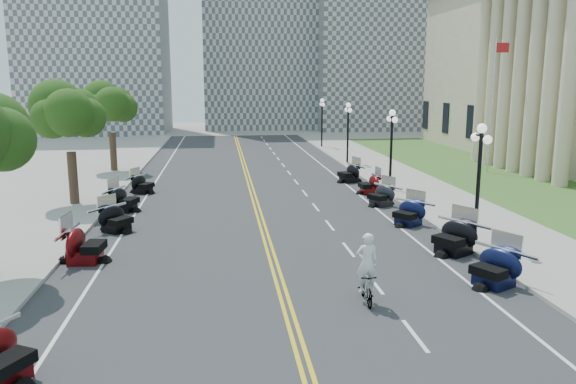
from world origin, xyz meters
name	(u,v)px	position (x,y,z in m)	size (l,w,h in m)	color
ground	(281,288)	(0.00, 0.00, 0.00)	(160.00, 160.00, 0.00)	gray
road	(260,217)	(0.00, 10.00, 0.00)	(16.00, 90.00, 0.01)	#333335
centerline_yellow_a	(258,217)	(-0.12, 10.00, 0.01)	(0.12, 90.00, 0.00)	yellow
centerline_yellow_b	(262,217)	(0.12, 10.00, 0.01)	(0.12, 90.00, 0.00)	yellow
edge_line_north	(383,214)	(6.40, 10.00, 0.01)	(0.12, 90.00, 0.00)	white
edge_line_south	(131,221)	(-6.40, 10.00, 0.01)	(0.12, 90.00, 0.00)	white
lane_dash_5	(415,335)	(3.20, -4.00, 0.01)	(0.12, 2.00, 0.00)	white
lane_dash_6	(375,284)	(3.20, 0.00, 0.01)	(0.12, 2.00, 0.00)	white
lane_dash_7	(348,249)	(3.20, 4.00, 0.01)	(0.12, 2.00, 0.00)	white
lane_dash_8	(330,225)	(3.20, 8.00, 0.01)	(0.12, 2.00, 0.00)	white
lane_dash_9	(316,207)	(3.20, 12.00, 0.01)	(0.12, 2.00, 0.00)	white
lane_dash_10	(305,193)	(3.20, 16.00, 0.01)	(0.12, 2.00, 0.00)	white
lane_dash_11	(296,182)	(3.20, 20.00, 0.01)	(0.12, 2.00, 0.00)	white
lane_dash_12	(289,173)	(3.20, 24.00, 0.01)	(0.12, 2.00, 0.00)	white
lane_dash_13	(283,165)	(3.20, 28.00, 0.01)	(0.12, 2.00, 0.00)	white
lane_dash_14	(278,159)	(3.20, 32.00, 0.01)	(0.12, 2.00, 0.00)	white
lane_dash_15	(274,153)	(3.20, 36.00, 0.01)	(0.12, 2.00, 0.00)	white
lane_dash_16	(270,148)	(3.20, 40.00, 0.01)	(0.12, 2.00, 0.00)	white
lane_dash_17	(267,144)	(3.20, 44.00, 0.01)	(0.12, 2.00, 0.00)	white
lane_dash_18	(264,141)	(3.20, 48.00, 0.01)	(0.12, 2.00, 0.00)	white
lane_dash_19	(262,137)	(3.20, 52.00, 0.01)	(0.12, 2.00, 0.00)	white
sidewalk_north	(458,211)	(10.50, 10.00, 0.07)	(5.00, 90.00, 0.15)	#9E9991
sidewalk_south	(44,222)	(-10.50, 10.00, 0.07)	(5.00, 90.00, 0.15)	#9E9991
lawn	(508,182)	(17.50, 18.00, 0.05)	(9.00, 60.00, 0.10)	#356023
distant_block_a	(96,34)	(-18.00, 62.00, 13.00)	(18.00, 14.00, 26.00)	gray
distant_block_b	(258,25)	(4.00, 68.00, 15.00)	(16.00, 12.00, 30.00)	gray
distant_block_c	(382,53)	(22.00, 65.00, 11.00)	(20.00, 14.00, 22.00)	gray
street_lamp_2	(478,184)	(8.60, 4.00, 2.60)	(0.50, 1.20, 4.90)	black
street_lamp_3	(391,150)	(8.60, 16.00, 2.60)	(0.50, 1.20, 4.90)	black
street_lamp_4	(348,133)	(8.60, 28.00, 2.60)	(0.50, 1.20, 4.90)	black
street_lamp_5	(322,123)	(8.60, 40.00, 2.60)	(0.50, 1.20, 4.90)	black
flagpole	(492,106)	(18.00, 22.00, 5.00)	(1.10, 0.20, 10.00)	silver
tree_3	(69,120)	(-10.00, 14.00, 4.75)	(4.80, 4.80, 9.20)	#235619
tree_4	(111,109)	(-10.00, 26.00, 4.75)	(4.80, 4.80, 9.20)	#235619
motorcycle_n_5	(495,266)	(7.10, -0.67, 0.72)	(2.06, 2.06, 1.44)	black
motorcycle_n_6	(454,236)	(7.22, 2.94, 0.76)	(2.16, 2.16, 1.51)	black
motorcycle_n_7	(409,212)	(6.94, 7.60, 0.67)	(1.91, 1.91, 1.34)	black
motorcycle_n_8	(381,194)	(6.86, 11.97, 0.66)	(1.87, 1.87, 1.31)	black
motorcycle_n_9	(370,183)	(7.12, 15.36, 0.66)	(1.89, 1.89, 1.32)	#590A0C
motorcycle_n_10	(349,172)	(6.78, 19.48, 0.69)	(1.99, 1.99, 1.39)	black
motorcycle_s_6	(84,243)	(-7.10, 3.60, 0.76)	(2.17, 2.17, 1.52)	#590A0C
motorcycle_s_7	(116,217)	(-6.72, 8.05, 0.67)	(1.92, 1.92, 1.34)	black
motorcycle_s_8	(124,198)	(-7.04, 12.23, 0.71)	(2.03, 2.03, 1.42)	black
motorcycle_s_9	(142,183)	(-6.74, 17.21, 0.63)	(1.80, 1.80, 1.26)	black
bicycle	(366,287)	(2.47, -1.58, 0.50)	(0.47, 1.67, 1.01)	#A51414
cyclist_rider	(367,242)	(2.47, -1.58, 1.95)	(0.69, 0.45, 1.89)	silver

